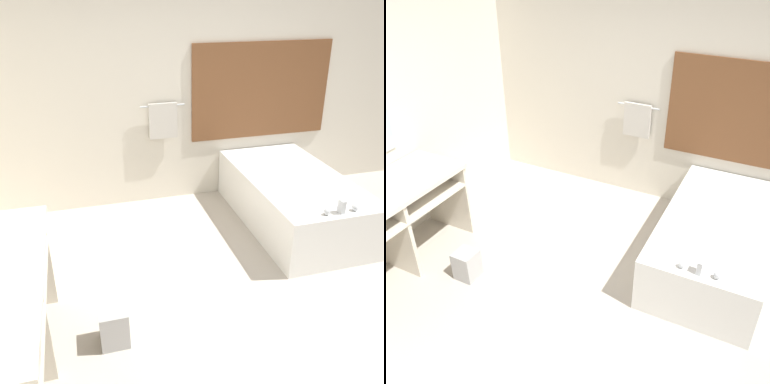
% 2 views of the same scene
% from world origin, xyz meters
% --- Properties ---
extents(ground_plane, '(16.00, 16.00, 0.00)m').
position_xyz_m(ground_plane, '(0.00, 0.00, 0.00)').
color(ground_plane, beige).
rests_on(ground_plane, ground).
extents(wall_back_with_blinds, '(7.40, 0.13, 2.70)m').
position_xyz_m(wall_back_with_blinds, '(0.03, 2.23, 1.34)').
color(wall_back_with_blinds, silver).
rests_on(wall_back_with_blinds, ground_plane).
extents(bathtub, '(1.00, 1.89, 0.66)m').
position_xyz_m(bathtub, '(0.89, 1.24, 0.30)').
color(bathtub, white).
rests_on(bathtub, ground_plane).
extents(waste_bin, '(0.20, 0.20, 0.29)m').
position_xyz_m(waste_bin, '(-1.16, -0.02, 0.14)').
color(waste_bin, '#B2B2B2').
rests_on(waste_bin, ground_plane).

